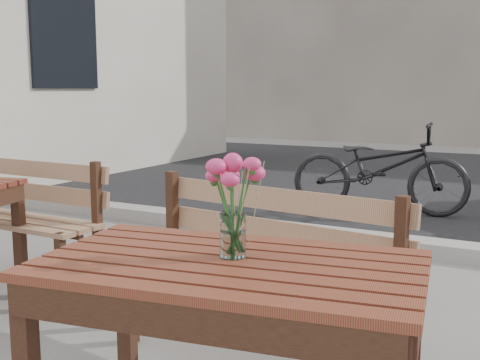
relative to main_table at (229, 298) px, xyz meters
name	(u,v)px	position (x,y,z in m)	size (l,w,h in m)	color
street	(448,205)	(-0.11, 5.17, -0.60)	(30.00, 8.12, 0.12)	black
main_table	(229,298)	(0.00, 0.00, 0.00)	(1.31, 0.89, 0.75)	#5D1F18
main_bench	(264,251)	(-0.30, 0.88, -0.10)	(1.45, 0.60, 0.87)	#90664A
main_vase	(233,193)	(-0.01, 0.05, 0.34)	(0.19, 0.19, 0.34)	white
second_bench	(18,205)	(-2.27, 1.17, -0.10)	(1.41, 0.45, 0.87)	#90664A
bicycle	(379,168)	(-0.73, 4.55, -0.15)	(0.63, 1.82, 0.96)	black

